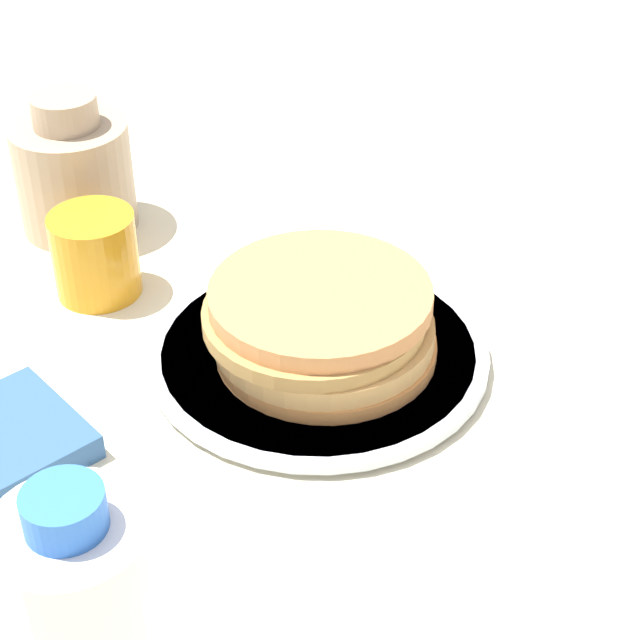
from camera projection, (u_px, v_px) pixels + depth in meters
ground_plane at (333, 350)px, 0.84m from camera, size 4.00×4.00×0.00m
plate at (320, 354)px, 0.83m from camera, size 0.26×0.26×0.01m
pancake_stack at (322, 322)px, 0.81m from camera, size 0.18×0.18×0.05m
juice_glass at (95, 255)px, 0.89m from camera, size 0.07×0.07×0.07m
cream_jug at (74, 171)px, 0.97m from camera, size 0.11×0.11×0.13m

